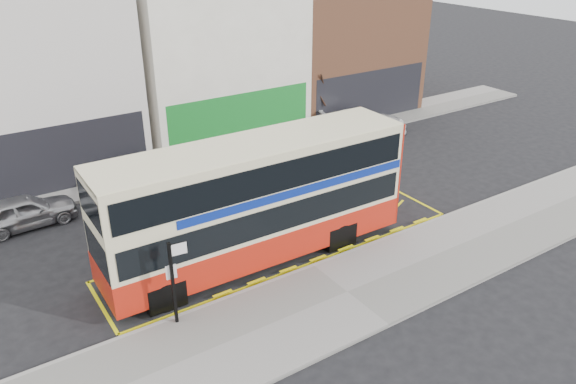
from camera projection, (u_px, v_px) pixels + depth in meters
ground at (307, 264)px, 20.37m from camera, size 120.00×120.00×0.00m
pavement at (347, 293)px, 18.61m from camera, size 40.00×4.00×0.15m
kerb at (313, 267)px, 20.06m from camera, size 40.00×0.15×0.15m
far_pavement at (183, 164)px, 28.61m from camera, size 50.00×3.00×0.15m
road_markings at (283, 244)px, 21.57m from camera, size 14.00×3.40×0.01m
terrace_left at (32, 59)px, 26.60m from camera, size 8.00×8.01×11.80m
terrace_green_shop at (205, 44)px, 31.18m from camera, size 9.00×8.01×11.30m
terrace_right at (333, 37)px, 35.86m from camera, size 9.00×8.01×10.30m
double_decker_bus at (257, 199)px, 19.77m from camera, size 11.32×2.74×4.51m
bus_stop_post at (174, 275)px, 16.48m from camera, size 0.69×0.16×2.80m
car_silver at (25, 211)px, 22.59m from camera, size 4.05×1.79×1.35m
car_grey at (149, 174)px, 25.90m from camera, size 4.36×2.26×1.37m
car_white at (364, 122)px, 32.43m from camera, size 5.52×3.52×1.49m
street_tree_right at (316, 79)px, 32.10m from camera, size 2.10×2.10×4.53m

